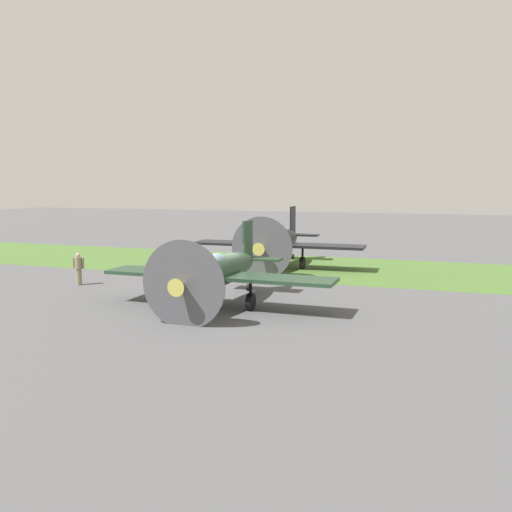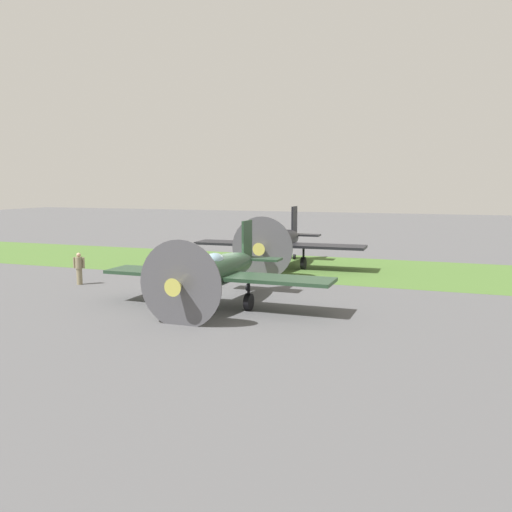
{
  "view_description": "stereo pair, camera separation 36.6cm",
  "coord_description": "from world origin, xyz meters",
  "px_view_note": "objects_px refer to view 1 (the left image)",
  "views": [
    {
      "loc": [
        -10.19,
        23.47,
        5.38
      ],
      "look_at": [
        -0.37,
        -4.4,
        1.46
      ],
      "focal_mm": 38.08,
      "sensor_mm": 36.0,
      "label": 1
    },
    {
      "loc": [
        -10.53,
        23.35,
        5.38
      ],
      "look_at": [
        -0.37,
        -4.4,
        1.46
      ],
      "focal_mm": 38.08,
      "sensor_mm": 36.0,
      "label": 2
    }
  ],
  "objects_px": {
    "airplane_wingman": "(279,242)",
    "fuel_drum": "(159,263)",
    "airplane_lead": "(220,271)",
    "ground_crew_chief": "(79,268)"
  },
  "relations": [
    {
      "from": "fuel_drum",
      "to": "airplane_wingman",
      "type": "bearing_deg",
      "value": -149.97
    },
    {
      "from": "airplane_lead",
      "to": "fuel_drum",
      "type": "height_order",
      "value": "airplane_lead"
    },
    {
      "from": "airplane_wingman",
      "to": "fuel_drum",
      "type": "xyz_separation_m",
      "value": [
        6.68,
        3.86,
        -1.22
      ]
    },
    {
      "from": "airplane_lead",
      "to": "airplane_wingman",
      "type": "height_order",
      "value": "airplane_wingman"
    },
    {
      "from": "airplane_wingman",
      "to": "fuel_drum",
      "type": "bearing_deg",
      "value": 28.2
    },
    {
      "from": "ground_crew_chief",
      "to": "airplane_lead",
      "type": "bearing_deg",
      "value": -29.82
    },
    {
      "from": "ground_crew_chief",
      "to": "airplane_wingman",
      "type": "bearing_deg",
      "value": 32.61
    },
    {
      "from": "airplane_lead",
      "to": "fuel_drum",
      "type": "xyz_separation_m",
      "value": [
        7.56,
        -7.91,
        -1.12
      ]
    },
    {
      "from": "airplane_lead",
      "to": "fuel_drum",
      "type": "distance_m",
      "value": 11.0
    },
    {
      "from": "airplane_lead",
      "to": "ground_crew_chief",
      "type": "bearing_deg",
      "value": -13.16
    }
  ]
}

